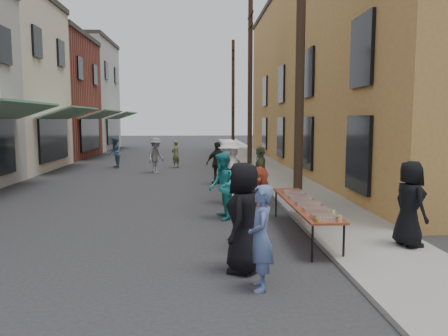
{
  "coord_description": "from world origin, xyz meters",
  "views": [
    {
      "loc": [
        1.46,
        -9.28,
        2.6
      ],
      "look_at": [
        2.13,
        2.28,
        1.3
      ],
      "focal_mm": 35.0,
      "sensor_mm": 36.0,
      "label": 1
    }
  ],
  "objects": [
    {
      "name": "server",
      "position": [
        5.6,
        -1.06,
        0.95
      ],
      "size": [
        0.67,
        0.91,
        1.7
      ],
      "primitive_type": "imported",
      "rotation": [
        0.0,
        0.0,
        1.74
      ],
      "color": "black",
      "rests_on": "sidewalk"
    },
    {
      "name": "guest_queue_back",
      "position": [
        2.6,
        -0.83,
        0.84
      ],
      "size": [
        0.5,
        1.56,
        1.68
      ],
      "primitive_type": "imported",
      "rotation": [
        0.0,
        0.0,
        -1.57
      ],
      "color": "#A03923",
      "rests_on": "ground"
    },
    {
      "name": "passerby_left",
      "position": [
        -0.62,
        11.87,
        0.85
      ],
      "size": [
        1.09,
        1.27,
        1.71
      ],
      "primitive_type": "imported",
      "rotation": [
        0.0,
        0.0,
        1.06
      ],
      "color": "slate",
      "rests_on": "ground"
    },
    {
      "name": "utility_pole_far",
      "position": [
        4.3,
        27.0,
        4.5
      ],
      "size": [
        0.26,
        0.26,
        9.0
      ],
      "primitive_type": "cylinder",
      "color": "#2D2116",
      "rests_on": "ground"
    },
    {
      "name": "catering_tray_sausage",
      "position": [
        3.8,
        -1.44,
        0.79
      ],
      "size": [
        0.5,
        0.33,
        0.08
      ],
      "primitive_type": "cube",
      "color": "maroon",
      "rests_on": "serving_table"
    },
    {
      "name": "serving_table",
      "position": [
        3.8,
        0.21,
        0.71
      ],
      "size": [
        0.7,
        4.0,
        0.75
      ],
      "color": "brown",
      "rests_on": "ground"
    },
    {
      "name": "passerby_right",
      "position": [
        0.21,
        14.04,
        0.74
      ],
      "size": [
        0.61,
        0.64,
        1.47
      ],
      "primitive_type": "imported",
      "rotation": [
        0.0,
        0.0,
        4.03
      ],
      "color": "#5E683C",
      "rests_on": "ground"
    },
    {
      "name": "condiment_jar_c",
      "position": [
        3.58,
        -1.54,
        0.79
      ],
      "size": [
        0.07,
        0.07,
        0.08
      ],
      "primitive_type": "cylinder",
      "color": "#A57F26",
      "rests_on": "serving_table"
    },
    {
      "name": "passerby_mid",
      "position": [
        2.22,
        8.03,
        0.85
      ],
      "size": [
        1.08,
        0.75,
        1.7
      ],
      "primitive_type": "imported",
      "rotation": [
        0.0,
        0.0,
        3.51
      ],
      "color": "black",
      "rests_on": "ground"
    },
    {
      "name": "catering_tray_foil_d",
      "position": [
        3.8,
        0.61,
        0.79
      ],
      "size": [
        0.5,
        0.33,
        0.08
      ],
      "primitive_type": "cube",
      "color": "#B2B2B7",
      "rests_on": "serving_table"
    },
    {
      "name": "catering_tray_buns",
      "position": [
        3.8,
        -0.09,
        0.79
      ],
      "size": [
        0.5,
        0.33,
        0.08
      ],
      "primitive_type": "cube",
      "color": "tan",
      "rests_on": "serving_table"
    },
    {
      "name": "ground",
      "position": [
        0.0,
        0.0,
        0.0
      ],
      "size": [
        120.0,
        120.0,
        0.0
      ],
      "primitive_type": "plane",
      "color": "#28282B",
      "rests_on": "ground"
    },
    {
      "name": "utility_pole_mid",
      "position": [
        4.3,
        15.0,
        4.5
      ],
      "size": [
        0.26,
        0.26,
        9.0
      ],
      "primitive_type": "cylinder",
      "color": "#2D2116",
      "rests_on": "ground"
    },
    {
      "name": "cup_stack",
      "position": [
        4.0,
        -1.69,
        0.81
      ],
      "size": [
        0.08,
        0.08,
        0.12
      ],
      "primitive_type": "cylinder",
      "color": "tan",
      "rests_on": "serving_table"
    },
    {
      "name": "condiment_jar_b",
      "position": [
        3.58,
        -1.64,
        0.79
      ],
      "size": [
        0.07,
        0.07,
        0.08
      ],
      "primitive_type": "cylinder",
      "color": "#A57F26",
      "rests_on": "serving_table"
    },
    {
      "name": "catering_tray_foil_b",
      "position": [
        3.8,
        -0.79,
        0.79
      ],
      "size": [
        0.5,
        0.33,
        0.08
      ],
      "primitive_type": "cube",
      "color": "#B2B2B7",
      "rests_on": "serving_table"
    },
    {
      "name": "guest_front_d",
      "position": [
        2.42,
        4.04,
        0.99
      ],
      "size": [
        0.95,
        1.39,
        1.98
      ],
      "primitive_type": "imported",
      "rotation": [
        0.0,
        0.0,
        -1.75
      ],
      "color": "white",
      "rests_on": "ground"
    },
    {
      "name": "guest_front_e",
      "position": [
        3.4,
        4.35,
        0.87
      ],
      "size": [
        0.56,
        1.07,
        1.75
      ],
      "primitive_type": "imported",
      "rotation": [
        0.0,
        0.0,
        -1.71
      ],
      "color": "#4F5B35",
      "rests_on": "ground"
    },
    {
      "name": "guest_front_a",
      "position": [
        2.21,
        -2.06,
        0.94
      ],
      "size": [
        0.87,
        1.06,
        1.88
      ],
      "primitive_type": "imported",
      "rotation": [
        0.0,
        0.0,
        -1.9
      ],
      "color": "black",
      "rests_on": "ground"
    },
    {
      "name": "sidewalk",
      "position": [
        5.0,
        15.0,
        0.05
      ],
      "size": [
        2.2,
        60.0,
        0.1
      ],
      "primitive_type": "cube",
      "color": "gray",
      "rests_on": "ground"
    },
    {
      "name": "guest_front_c",
      "position": [
        2.05,
        1.86,
        0.88
      ],
      "size": [
        0.74,
        0.91,
        1.76
      ],
      "primitive_type": "imported",
      "rotation": [
        0.0,
        0.0,
        -1.48
      ],
      "color": "teal",
      "rests_on": "ground"
    },
    {
      "name": "passerby_far",
      "position": [
        -3.0,
        14.1,
        0.82
      ],
      "size": [
        0.81,
        0.93,
        1.64
      ],
      "primitive_type": "imported",
      "rotation": [
        0.0,
        0.0,
        4.97
      ],
      "color": "#425D80",
      "rests_on": "ground"
    },
    {
      "name": "guest_front_b",
      "position": [
        2.39,
        -2.87,
        0.81
      ],
      "size": [
        0.43,
        0.62,
        1.62
      ],
      "primitive_type": "imported",
      "rotation": [
        0.0,
        0.0,
        -1.64
      ],
      "color": "#50649B",
      "rests_on": "ground"
    },
    {
      "name": "catering_tray_buns_end",
      "position": [
        3.8,
        1.31,
        0.79
      ],
      "size": [
        0.5,
        0.33,
        0.08
      ],
      "primitive_type": "cube",
      "color": "tan",
      "rests_on": "serving_table"
    },
    {
      "name": "condiment_jar_a",
      "position": [
        3.58,
        -1.74,
        0.79
      ],
      "size": [
        0.07,
        0.07,
        0.08
      ],
      "primitive_type": "cylinder",
      "color": "#A57F26",
      "rests_on": "serving_table"
    },
    {
      "name": "building_ochre",
      "position": [
        11.1,
        14.0,
        5.0
      ],
      "size": [
        10.0,
        28.0,
        10.0
      ],
      "primitive_type": "cube",
      "color": "#AF7B3E",
      "rests_on": "ground"
    },
    {
      "name": "utility_pole_near",
      "position": [
        4.3,
        3.0,
        4.5
      ],
      "size": [
        0.26,
        0.26,
        9.0
      ],
      "primitive_type": "cylinder",
      "color": "#2D2116",
      "rests_on": "ground"
    }
  ]
}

